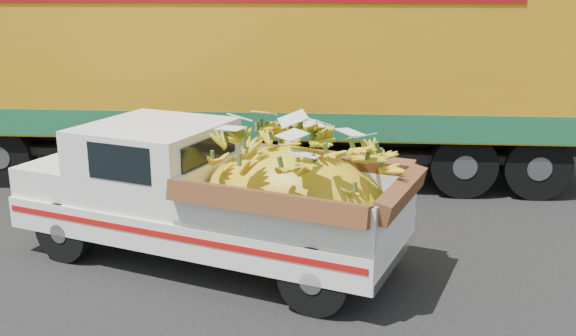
# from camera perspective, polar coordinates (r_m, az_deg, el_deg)

# --- Properties ---
(ground) EXTENTS (100.00, 100.00, 0.00)m
(ground) POSITION_cam_1_polar(r_m,az_deg,el_deg) (9.41, -17.42, -6.24)
(ground) COLOR black
(ground) RESTS_ON ground
(curb) EXTENTS (60.00, 0.25, 0.15)m
(curb) POSITION_cam_1_polar(r_m,az_deg,el_deg) (14.80, -7.90, 2.54)
(curb) COLOR gray
(curb) RESTS_ON ground
(sidewalk) EXTENTS (60.00, 4.00, 0.14)m
(sidewalk) POSITION_cam_1_polar(r_m,az_deg,el_deg) (16.79, -6.04, 4.13)
(sidewalk) COLOR gray
(sidewalk) RESTS_ON ground
(building_left) EXTENTS (18.00, 6.00, 5.00)m
(building_left) POSITION_cam_1_polar(r_m,az_deg,el_deg) (24.92, -21.57, 12.52)
(building_left) COLOR gray
(building_left) RESTS_ON ground
(pickup_truck) EXTENTS (5.23, 3.15, 1.73)m
(pickup_truck) POSITION_cam_1_polar(r_m,az_deg,el_deg) (7.96, -4.81, -2.43)
(pickup_truck) COLOR black
(pickup_truck) RESTS_ON ground
(semi_trailer) EXTENTS (12.03, 3.09, 3.80)m
(semi_trailer) POSITION_cam_1_polar(r_m,az_deg,el_deg) (11.69, -2.21, 9.39)
(semi_trailer) COLOR black
(semi_trailer) RESTS_ON ground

